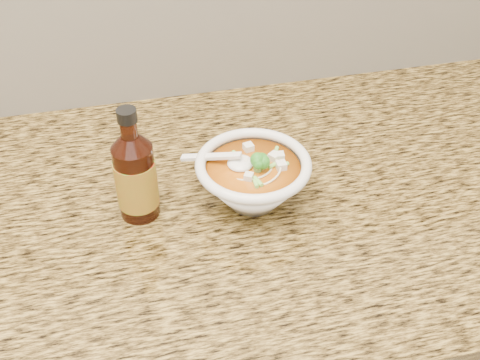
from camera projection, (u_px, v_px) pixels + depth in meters
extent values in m
cube|color=olive|center=(45.00, 234.00, 0.89)|extent=(4.00, 0.68, 0.04)
cylinder|color=white|center=(253.00, 198.00, 0.92)|extent=(0.07, 0.07, 0.01)
torus|color=white|center=(253.00, 164.00, 0.87)|extent=(0.17, 0.17, 0.02)
torus|color=beige|center=(251.00, 166.00, 0.88)|extent=(0.06, 0.06, 0.00)
torus|color=beige|center=(247.00, 163.00, 0.89)|extent=(0.09, 0.09, 0.00)
torus|color=beige|center=(258.00, 170.00, 0.88)|extent=(0.07, 0.07, 0.00)
torus|color=beige|center=(245.00, 173.00, 0.87)|extent=(0.12, 0.12, 0.00)
torus|color=beige|center=(250.00, 167.00, 0.89)|extent=(0.10, 0.10, 0.00)
torus|color=beige|center=(262.00, 177.00, 0.87)|extent=(0.05, 0.05, 0.00)
torus|color=beige|center=(243.00, 171.00, 0.88)|extent=(0.08, 0.08, 0.00)
torus|color=beige|center=(261.00, 169.00, 0.89)|extent=(0.08, 0.08, 0.00)
torus|color=beige|center=(254.00, 168.00, 0.89)|extent=(0.11, 0.11, 0.00)
torus|color=beige|center=(258.00, 173.00, 0.89)|extent=(0.07, 0.07, 0.00)
cube|color=silver|center=(221.00, 159.00, 0.89)|extent=(0.02, 0.02, 0.01)
cube|color=silver|center=(260.00, 173.00, 0.86)|extent=(0.02, 0.02, 0.01)
cube|color=silver|center=(240.00, 174.00, 0.86)|extent=(0.02, 0.02, 0.01)
cube|color=silver|center=(249.00, 187.00, 0.84)|extent=(0.01, 0.01, 0.01)
cube|color=silver|center=(274.00, 155.00, 0.89)|extent=(0.01, 0.01, 0.01)
cube|color=silver|center=(265.00, 171.00, 0.86)|extent=(0.02, 0.02, 0.01)
ellipsoid|color=#196014|center=(258.00, 162.00, 0.86)|extent=(0.03, 0.03, 0.03)
cylinder|color=#87D953|center=(268.00, 160.00, 0.89)|extent=(0.02, 0.01, 0.01)
cylinder|color=#87D953|center=(231.00, 182.00, 0.85)|extent=(0.02, 0.02, 0.01)
cylinder|color=#87D953|center=(288.00, 169.00, 0.87)|extent=(0.02, 0.02, 0.01)
cylinder|color=#87D953|center=(238.00, 182.00, 0.85)|extent=(0.01, 0.02, 0.01)
cylinder|color=#87D953|center=(247.00, 152.00, 0.90)|extent=(0.02, 0.02, 0.01)
cylinder|color=#87D953|center=(220.00, 168.00, 0.87)|extent=(0.02, 0.01, 0.01)
ellipsoid|color=white|center=(240.00, 163.00, 0.88)|extent=(0.04, 0.04, 0.01)
cube|color=white|center=(211.00, 157.00, 0.88)|extent=(0.09, 0.05, 0.02)
cylinder|color=#391207|center=(136.00, 181.00, 0.86)|extent=(0.07, 0.07, 0.12)
cylinder|color=#391207|center=(129.00, 129.00, 0.80)|extent=(0.03, 0.03, 0.03)
cylinder|color=black|center=(127.00, 115.00, 0.79)|extent=(0.03, 0.03, 0.02)
cylinder|color=red|center=(136.00, 183.00, 0.86)|extent=(0.07, 0.07, 0.07)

